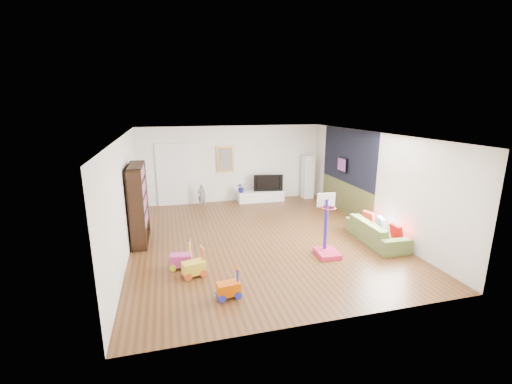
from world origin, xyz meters
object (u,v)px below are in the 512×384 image
object	(u,v)px
basketball_hoop	(329,226)
bookshelf	(139,204)
sofa	(376,231)
media_console	(261,196)

from	to	relation	value
basketball_hoop	bookshelf	bearing A→B (deg)	157.95
bookshelf	sofa	distance (m)	6.06
media_console	bookshelf	distance (m)	4.94
media_console	sofa	world-z (taller)	sofa
media_console	bookshelf	bearing A→B (deg)	-143.69
sofa	basketball_hoop	xyz separation A→B (m)	(-1.58, -0.45, 0.45)
bookshelf	basketball_hoop	size ratio (longest dim) A/B	1.37
media_console	basketball_hoop	size ratio (longest dim) A/B	1.14
bookshelf	sofa	size ratio (longest dim) A/B	1.05
media_console	bookshelf	world-z (taller)	bookshelf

